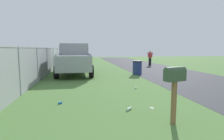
{
  "coord_description": "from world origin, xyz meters",
  "views": [
    {
      "loc": [
        0.5,
        1.28,
        1.71
      ],
      "look_at": [
        5.64,
        0.39,
        1.1
      ],
      "focal_mm": 28.85,
      "sensor_mm": 36.0,
      "label": 1
    }
  ],
  "objects_px": {
    "pedestrian": "(150,57)",
    "pickup_truck": "(74,58)",
    "mailbox": "(175,79)",
    "trash_bin": "(137,68)"
  },
  "relations": [
    {
      "from": "mailbox",
      "to": "trash_bin",
      "type": "xyz_separation_m",
      "value": [
        7.91,
        -1.67,
        -0.58
      ]
    },
    {
      "from": "mailbox",
      "to": "pedestrian",
      "type": "distance_m",
      "value": 14.98
    },
    {
      "from": "pickup_truck",
      "to": "pedestrian",
      "type": "bearing_deg",
      "value": -57.51
    },
    {
      "from": "trash_bin",
      "to": "pedestrian",
      "type": "xyz_separation_m",
      "value": [
        6.2,
        -3.37,
        0.44
      ]
    },
    {
      "from": "pedestrian",
      "to": "pickup_truck",
      "type": "bearing_deg",
      "value": -44.95
    },
    {
      "from": "pickup_truck",
      "to": "trash_bin",
      "type": "xyz_separation_m",
      "value": [
        -1.16,
        -4.18,
        -0.64
      ]
    },
    {
      "from": "pickup_truck",
      "to": "pedestrian",
      "type": "distance_m",
      "value": 9.08
    },
    {
      "from": "trash_bin",
      "to": "mailbox",
      "type": "bearing_deg",
      "value": 168.08
    },
    {
      "from": "mailbox",
      "to": "trash_bin",
      "type": "bearing_deg",
      "value": -26.61
    },
    {
      "from": "mailbox",
      "to": "pedestrian",
      "type": "xyz_separation_m",
      "value": [
        14.11,
        -5.03,
        -0.14
      ]
    }
  ]
}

